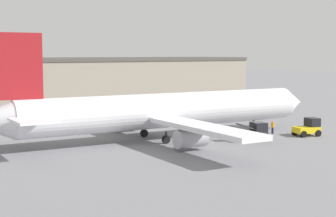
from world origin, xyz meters
TOP-DOWN VIEW (x-y plane):
  - ground_plane at (0.00, 0.00)m, footprint 400.00×400.00m
  - terminal_building at (12.59, 43.22)m, footprint 71.11×16.97m
  - airplane at (-0.98, 0.11)m, footprint 42.31×35.33m
  - ground_crew_worker at (12.45, -4.58)m, footprint 0.35×0.35m
  - baggage_tug at (14.63, -8.17)m, footprint 3.29×2.71m
  - belt_loader_truck at (6.84, -6.73)m, footprint 3.70×2.83m

SIDE VIEW (x-z plane):
  - ground_plane at x=0.00m, z-range 0.00..0.00m
  - ground_crew_worker at x=12.45m, z-range 0.05..1.66m
  - belt_loader_truck at x=6.84m, z-range -0.05..2.00m
  - baggage_tug at x=14.63m, z-range -0.07..2.04m
  - airplane at x=-0.98m, z-range -2.58..9.09m
  - terminal_building at x=12.59m, z-range 0.01..8.95m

